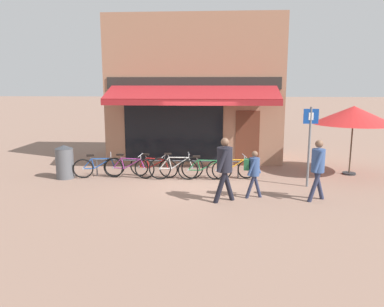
{
  "coord_description": "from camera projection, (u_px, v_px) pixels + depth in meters",
  "views": [
    {
      "loc": [
        0.59,
        -11.47,
        3.09
      ],
      "look_at": [
        -0.13,
        -0.56,
        1.05
      ],
      "focal_mm": 35.0,
      "sensor_mm": 36.0,
      "label": 1
    }
  ],
  "objects": [
    {
      "name": "pedestrian_child",
      "position": [
        253.0,
        169.0,
        10.17
      ],
      "size": [
        0.54,
        0.4,
        1.32
      ],
      "rotation": [
        0.0,
        0.0,
        -0.14
      ],
      "color": "#282D47",
      "rests_on": "ground_plane"
    },
    {
      "name": "bicycle_purple",
      "position": [
        129.0,
        167.0,
        12.38
      ],
      "size": [
        1.76,
        0.52,
        0.82
      ],
      "rotation": [
        0.05,
        0.0,
        -0.08
      ],
      "color": "black",
      "rests_on": "ground_plane"
    },
    {
      "name": "bicycle_green",
      "position": [
        205.0,
        169.0,
        12.14
      ],
      "size": [
        1.78,
        0.52,
        0.83
      ],
      "rotation": [
        0.1,
        0.0,
        0.08
      ],
      "color": "black",
      "rests_on": "ground_plane"
    },
    {
      "name": "bicycle_blue",
      "position": [
        99.0,
        167.0,
        12.45
      ],
      "size": [
        1.66,
        0.61,
        0.83
      ],
      "rotation": [
        0.13,
        0.0,
        0.28
      ],
      "color": "black",
      "rests_on": "ground_plane"
    },
    {
      "name": "parking_sign",
      "position": [
        310.0,
        138.0,
        11.17
      ],
      "size": [
        0.44,
        0.07,
        2.43
      ],
      "color": "slate",
      "rests_on": "ground_plane"
    },
    {
      "name": "bicycle_red",
      "position": [
        153.0,
        167.0,
        12.51
      ],
      "size": [
        1.69,
        0.62,
        0.82
      ],
      "rotation": [
        0.11,
        0.0,
        -0.21
      ],
      "color": "black",
      "rests_on": "ground_plane"
    },
    {
      "name": "cafe_parasol",
      "position": [
        354.0,
        115.0,
        12.6
      ],
      "size": [
        2.71,
        2.71,
        2.36
      ],
      "color": "#4C3D2D",
      "rests_on": "ground_plane"
    },
    {
      "name": "litter_bin",
      "position": [
        65.0,
        162.0,
        12.33
      ],
      "size": [
        0.59,
        0.59,
        1.12
      ],
      "color": "#515459",
      "rests_on": "ground_plane"
    },
    {
      "name": "bicycle_silver",
      "position": [
        176.0,
        167.0,
        12.26
      ],
      "size": [
        1.79,
        0.52,
        0.87
      ],
      "rotation": [
        -0.04,
        0.0,
        0.15
      ],
      "color": "black",
      "rests_on": "ground_plane"
    },
    {
      "name": "bicycle_orange",
      "position": [
        232.0,
        168.0,
        12.24
      ],
      "size": [
        1.69,
        0.55,
        0.81
      ],
      "rotation": [
        0.05,
        0.0,
        0.22
      ],
      "color": "black",
      "rests_on": "ground_plane"
    },
    {
      "name": "pedestrian_adult",
      "position": [
        225.0,
        163.0,
        9.8
      ],
      "size": [
        0.59,
        0.72,
        1.73
      ],
      "rotation": [
        0.0,
        0.0,
        0.1
      ],
      "color": "black",
      "rests_on": "ground_plane"
    },
    {
      "name": "pedestrian_second_adult",
      "position": [
        318.0,
        164.0,
        9.89
      ],
      "size": [
        0.54,
        0.63,
        1.66
      ],
      "rotation": [
        0.0,
        0.0,
        0.18
      ],
      "color": "#282D47",
      "rests_on": "ground_plane"
    },
    {
      "name": "ground_plane",
      "position": [
        197.0,
        183.0,
        11.85
      ],
      "size": [
        160.0,
        160.0,
        0.0
      ],
      "primitive_type": "plane",
      "color": "#846656"
    },
    {
      "name": "shop_front",
      "position": [
        195.0,
        90.0,
        15.44
      ],
      "size": [
        6.86,
        4.48,
        5.67
      ],
      "color": "#9E7056",
      "rests_on": "ground_plane"
    },
    {
      "name": "bike_rack_rail",
      "position": [
        167.0,
        162.0,
        12.55
      ],
      "size": [
        4.89,
        0.04,
        0.57
      ],
      "color": "#47494F",
      "rests_on": "ground_plane"
    }
  ]
}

